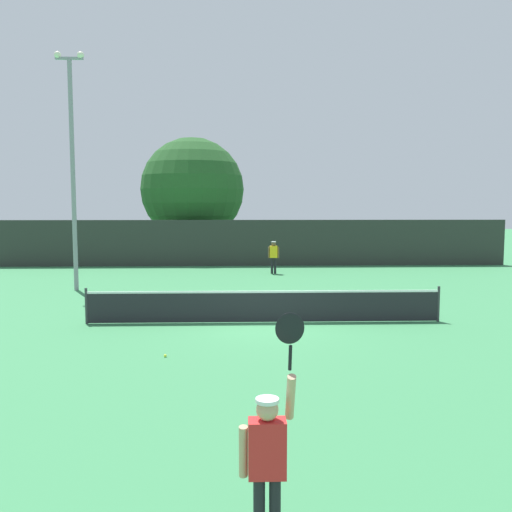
{
  "coord_description": "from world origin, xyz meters",
  "views": [
    {
      "loc": [
        -0.76,
        -15.98,
        3.54
      ],
      "look_at": [
        -0.14,
        3.15,
        1.7
      ],
      "focal_mm": 38.17,
      "sensor_mm": 36.0,
      "label": 1
    }
  ],
  "objects_px": {
    "tennis_ball": "(165,356)",
    "parked_car_far": "(390,245)",
    "large_tree": "(192,189)",
    "parked_car_near": "(134,243)",
    "player_serving": "(268,450)",
    "parked_car_mid": "(283,242)",
    "light_pole": "(72,159)",
    "player_receiving": "(274,254)"
  },
  "relations": [
    {
      "from": "player_serving",
      "to": "light_pole",
      "type": "bearing_deg",
      "value": 112.15
    },
    {
      "from": "player_receiving",
      "to": "parked_car_mid",
      "type": "height_order",
      "value": "parked_car_mid"
    },
    {
      "from": "light_pole",
      "to": "parked_car_far",
      "type": "distance_m",
      "value": 22.57
    },
    {
      "from": "light_pole",
      "to": "parked_car_far",
      "type": "height_order",
      "value": "light_pole"
    },
    {
      "from": "player_serving",
      "to": "parked_car_far",
      "type": "height_order",
      "value": "player_serving"
    },
    {
      "from": "light_pole",
      "to": "tennis_ball",
      "type": "bearing_deg",
      "value": -63.58
    },
    {
      "from": "player_receiving",
      "to": "large_tree",
      "type": "height_order",
      "value": "large_tree"
    },
    {
      "from": "player_serving",
      "to": "tennis_ball",
      "type": "xyz_separation_m",
      "value": [
        -2.0,
        7.12,
        -1.03
      ]
    },
    {
      "from": "parked_car_far",
      "to": "large_tree",
      "type": "bearing_deg",
      "value": -166.98
    },
    {
      "from": "light_pole",
      "to": "parked_car_near",
      "type": "xyz_separation_m",
      "value": [
        -0.75,
        16.31,
        -4.58
      ]
    },
    {
      "from": "player_serving",
      "to": "parked_car_near",
      "type": "relative_size",
      "value": 0.58
    },
    {
      "from": "parked_car_mid",
      "to": "parked_car_far",
      "type": "distance_m",
      "value": 7.46
    },
    {
      "from": "large_tree",
      "to": "parked_car_near",
      "type": "xyz_separation_m",
      "value": [
        -4.51,
        3.75,
        -3.68
      ]
    },
    {
      "from": "player_receiving",
      "to": "parked_car_near",
      "type": "bearing_deg",
      "value": -50.81
    },
    {
      "from": "player_serving",
      "to": "parked_car_mid",
      "type": "distance_m",
      "value": 33.85
    },
    {
      "from": "player_serving",
      "to": "parked_car_far",
      "type": "distance_m",
      "value": 32.85
    },
    {
      "from": "player_serving",
      "to": "parked_car_near",
      "type": "distance_m",
      "value": 34.33
    },
    {
      "from": "player_serving",
      "to": "tennis_ball",
      "type": "height_order",
      "value": "player_serving"
    },
    {
      "from": "parked_car_near",
      "to": "parked_car_mid",
      "type": "xyz_separation_m",
      "value": [
        10.66,
        0.28,
        0.0
      ]
    },
    {
      "from": "player_serving",
      "to": "light_pole",
      "type": "height_order",
      "value": "light_pole"
    },
    {
      "from": "player_serving",
      "to": "parked_car_mid",
      "type": "height_order",
      "value": "player_serving"
    },
    {
      "from": "player_receiving",
      "to": "tennis_ball",
      "type": "distance_m",
      "value": 15.46
    },
    {
      "from": "large_tree",
      "to": "parked_car_far",
      "type": "relative_size",
      "value": 1.77
    },
    {
      "from": "tennis_ball",
      "to": "parked_car_far",
      "type": "height_order",
      "value": "parked_car_far"
    },
    {
      "from": "large_tree",
      "to": "player_receiving",
      "type": "bearing_deg",
      "value": -58.1
    },
    {
      "from": "tennis_ball",
      "to": "large_tree",
      "type": "bearing_deg",
      "value": 93.09
    },
    {
      "from": "parked_car_mid",
      "to": "player_receiving",
      "type": "bearing_deg",
      "value": -91.14
    },
    {
      "from": "tennis_ball",
      "to": "light_pole",
      "type": "xyz_separation_m",
      "value": [
        -4.98,
        10.01,
        5.32
      ]
    },
    {
      "from": "player_receiving",
      "to": "light_pole",
      "type": "distance_m",
      "value": 10.75
    },
    {
      "from": "player_receiving",
      "to": "tennis_ball",
      "type": "xyz_separation_m",
      "value": [
        -3.48,
        -15.03,
        -0.97
      ]
    },
    {
      "from": "parked_car_near",
      "to": "player_serving",
      "type": "bearing_deg",
      "value": -75.44
    },
    {
      "from": "parked_car_mid",
      "to": "light_pole",
      "type": "bearing_deg",
      "value": -114.86
    },
    {
      "from": "light_pole",
      "to": "parked_car_far",
      "type": "bearing_deg",
      "value": 39.85
    },
    {
      "from": "parked_car_far",
      "to": "player_serving",
      "type": "bearing_deg",
      "value": -101.59
    },
    {
      "from": "large_tree",
      "to": "parked_car_mid",
      "type": "height_order",
      "value": "large_tree"
    },
    {
      "from": "player_receiving",
      "to": "light_pole",
      "type": "height_order",
      "value": "light_pole"
    },
    {
      "from": "parked_car_mid",
      "to": "player_serving",
      "type": "bearing_deg",
      "value": -88.98
    },
    {
      "from": "light_pole",
      "to": "parked_car_near",
      "type": "bearing_deg",
      "value": 92.64
    },
    {
      "from": "tennis_ball",
      "to": "parked_car_far",
      "type": "bearing_deg",
      "value": 63.62
    },
    {
      "from": "light_pole",
      "to": "parked_car_mid",
      "type": "bearing_deg",
      "value": 59.15
    },
    {
      "from": "player_receiving",
      "to": "light_pole",
      "type": "relative_size",
      "value": 0.17
    },
    {
      "from": "parked_car_near",
      "to": "large_tree",
      "type": "bearing_deg",
      "value": -38.15
    }
  ]
}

